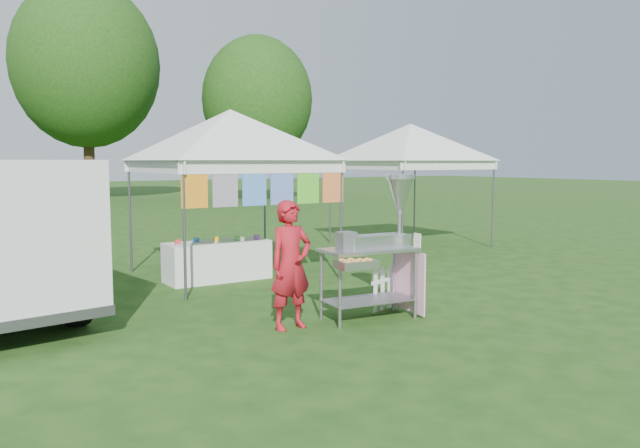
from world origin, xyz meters
TOP-DOWN VIEW (x-y plane):
  - ground at (0.00, 0.00)m, footprint 120.00×120.00m
  - canopy_main at (0.00, 3.49)m, footprint 4.24×4.24m
  - canopy_right at (5.50, 5.00)m, footprint 4.24×4.24m
  - tree_mid at (3.00, 28.00)m, footprint 7.60×7.60m
  - tree_right at (10.00, 22.00)m, footprint 5.60×5.60m
  - donut_cart at (0.41, -0.34)m, footprint 1.45×0.90m
  - vendor at (-0.89, -0.16)m, footprint 0.61×0.42m
  - picket_fence at (1.10, 0.11)m, footprint 1.37×0.49m
  - display_table at (-0.38, 3.28)m, footprint 1.80×0.70m

SIDE VIEW (x-z plane):
  - ground at x=0.00m, z-range 0.00..0.00m
  - picket_fence at x=1.10m, z-range 0.01..0.57m
  - display_table at x=-0.38m, z-range 0.00..0.69m
  - vendor at x=-0.89m, z-range 0.00..1.60m
  - donut_cart at x=0.41m, z-range 0.17..2.08m
  - canopy_main at x=0.00m, z-range 1.26..4.71m
  - canopy_right at x=5.50m, z-range 1.27..4.72m
  - tree_right at x=10.00m, z-range 0.97..9.39m
  - tree_mid at x=3.00m, z-range 1.38..12.90m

